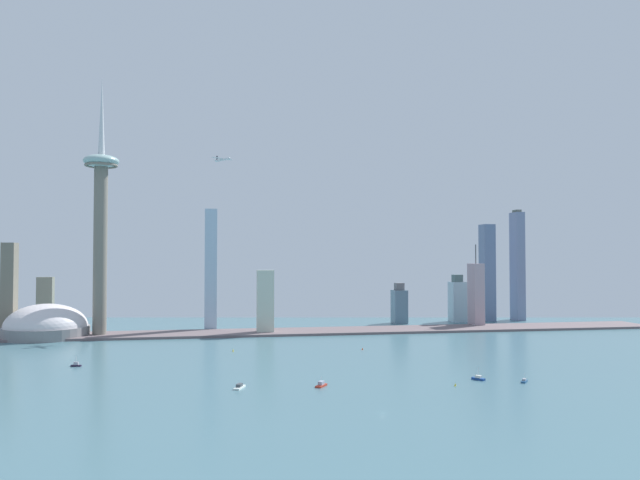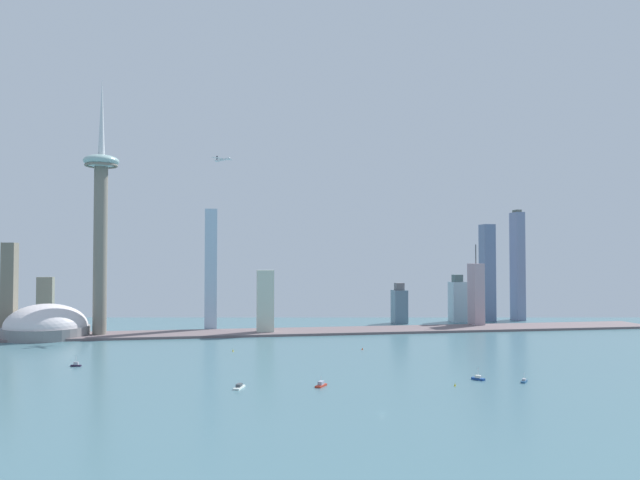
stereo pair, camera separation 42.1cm
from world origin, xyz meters
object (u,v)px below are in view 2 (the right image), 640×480
at_px(stadium_dome, 46,328).
at_px(skyscraper_1, 399,305).
at_px(skyscraper_8, 45,303).
at_px(boat_2, 524,381).
at_px(observation_tower, 101,210).
at_px(skyscraper_7, 518,266).
at_px(channel_buoy_1, 233,350).
at_px(skyscraper_0, 9,290).
at_px(boat_3, 76,365).
at_px(boat_6, 239,387).
at_px(airplane, 223,159).
at_px(skyscraper_6, 476,295).
at_px(skyscraper_3, 265,302).
at_px(boat_7, 321,385).
at_px(skyscraper_2, 211,270).
at_px(skyscraper_4, 487,272).
at_px(skyscraper_5, 457,300).
at_px(boat_5, 478,378).
at_px(channel_buoy_0, 362,349).
at_px(channel_buoy_2, 455,384).

relative_size(stadium_dome, skyscraper_1, 1.69).
distance_m(skyscraper_8, boat_2, 649.77).
bearing_deg(observation_tower, skyscraper_7, 9.43).
xyz_separation_m(skyscraper_1, channel_buoy_1, (-254.02, -235.74, -25.67)).
xyz_separation_m(skyscraper_0, skyscraper_8, (19.73, 86.74, -22.51)).
bearing_deg(observation_tower, stadium_dome, 177.52).
height_order(skyscraper_7, boat_3, skyscraper_7).
xyz_separation_m(boat_2, channel_buoy_1, (-220.33, 198.33, 0.31)).
distance_m(skyscraper_7, boat_6, 632.80).
distance_m(observation_tower, airplane, 170.02).
relative_size(stadium_dome, skyscraper_6, 0.87).
height_order(skyscraper_8, boat_2, skyscraper_8).
relative_size(skyscraper_8, boat_3, 7.59).
relative_size(skyscraper_6, boat_3, 12.42).
bearing_deg(boat_3, skyscraper_8, -60.44).
height_order(skyscraper_3, boat_3, skyscraper_3).
xyz_separation_m(skyscraper_7, boat_2, (-232.76, -448.62, -84.79)).
distance_m(skyscraper_6, boat_7, 466.99).
xyz_separation_m(skyscraper_2, skyscraper_3, (69.62, -50.20, -40.98)).
xyz_separation_m(skyscraper_0, skyscraper_4, (671.15, 87.54, 16.96)).
distance_m(skyscraper_2, boat_2, 467.92).
relative_size(skyscraper_1, skyscraper_8, 0.84).
distance_m(skyscraper_0, skyscraper_5, 624.61).
relative_size(boat_3, boat_5, 0.87).
xyz_separation_m(boat_2, boat_3, (-362.11, 133.76, 0.42)).
bearing_deg(skyscraper_7, channel_buoy_0, -140.50).
distance_m(skyscraper_6, boat_2, 399.82).
height_order(boat_3, channel_buoy_2, boat_3).
xyz_separation_m(boat_5, channel_buoy_1, (-188.74, 183.53, 0.03)).
relative_size(observation_tower, skyscraper_2, 1.98).
relative_size(skyscraper_0, skyscraper_2, 0.71).
height_order(skyscraper_4, skyscraper_8, skyscraper_4).
bearing_deg(skyscraper_8, boat_5, -44.65).
distance_m(skyscraper_1, boat_5, 425.10).
bearing_deg(airplane, boat_3, -63.66).
bearing_deg(channel_buoy_1, stadium_dome, 145.84).
bearing_deg(boat_5, skyscraper_8, -169.40).
bearing_deg(airplane, skyscraper_8, -141.37).
height_order(skyscraper_8, boat_3, skyscraper_8).
relative_size(skyscraper_0, channel_buoy_1, 42.97).
relative_size(skyscraper_3, boat_6, 5.30).
xyz_separation_m(stadium_dome, skyscraper_7, (675.99, 99.04, 73.70)).
distance_m(skyscraper_8, channel_buoy_2, 611.67).
bearing_deg(skyscraper_3, boat_3, -132.16).
distance_m(skyscraper_0, channel_buoy_1, 319.52).
xyz_separation_m(observation_tower, skyscraper_4, (561.84, 101.53, -82.30)).
height_order(skyscraper_4, boat_2, skyscraper_4).
bearing_deg(channel_buoy_0, boat_6, -128.60).
bearing_deg(airplane, skyscraper_2, -165.31).
distance_m(skyscraper_2, skyscraper_4, 430.29).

